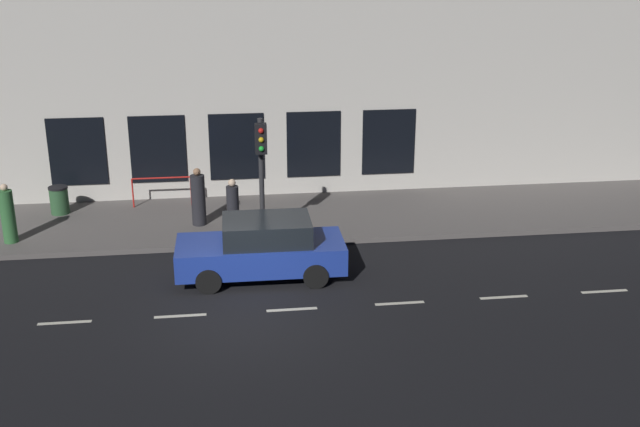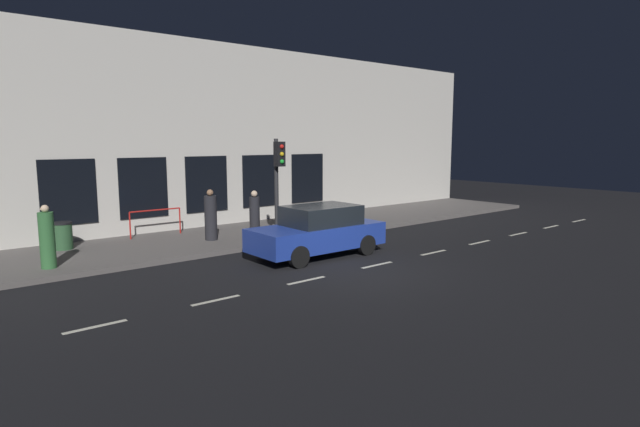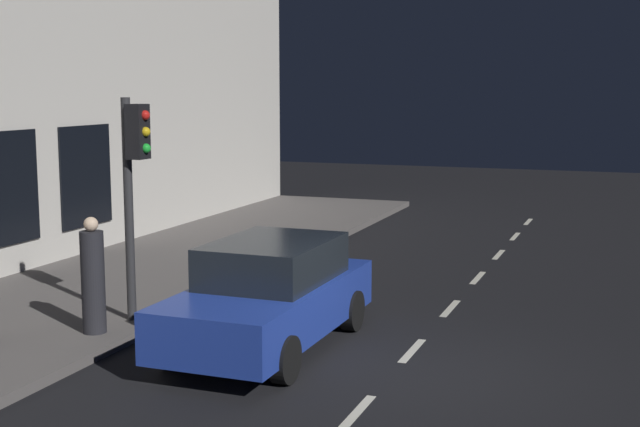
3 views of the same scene
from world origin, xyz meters
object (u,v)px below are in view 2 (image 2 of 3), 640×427
object	(u,v)px
parked_car_1	(318,231)
pedestrian_2	(47,239)
pedestrian_0	(255,218)
trash_bin	(63,236)
traffic_light	(278,171)
pedestrian_1	(211,217)

from	to	relation	value
parked_car_1	pedestrian_2	size ratio (longest dim) A/B	2.49
parked_car_1	pedestrian_2	bearing A→B (deg)	67.19
pedestrian_0	trash_bin	xyz separation A→B (m)	(2.82, 5.37, -0.37)
pedestrian_0	pedestrian_2	xyz separation A→B (m)	(0.44, 6.30, -0.02)
traffic_light	pedestrian_0	size ratio (longest dim) A/B	1.99
traffic_light	pedestrian_0	bearing A→B (deg)	74.45
pedestrian_2	trash_bin	size ratio (longest dim) A/B	1.98
traffic_light	pedestrian_2	world-z (taller)	traffic_light
parked_car_1	pedestrian_2	xyz separation A→B (m)	(3.01, 6.98, 0.15)
trash_bin	parked_car_1	bearing A→B (deg)	-131.73
pedestrian_2	trash_bin	xyz separation A→B (m)	(2.38, -0.92, -0.35)
traffic_light	pedestrian_0	world-z (taller)	traffic_light
parked_car_1	pedestrian_0	xyz separation A→B (m)	(2.57, 0.68, 0.17)
pedestrian_0	pedestrian_1	distance (m)	1.59
pedestrian_1	traffic_light	bearing A→B (deg)	136.32
trash_bin	pedestrian_0	bearing A→B (deg)	-117.73
parked_car_1	pedestrian_1	xyz separation A→B (m)	(3.81, 1.69, 0.16)
pedestrian_0	trash_bin	size ratio (longest dim) A/B	2.01
pedestrian_2	pedestrian_0	bearing A→B (deg)	-108.92
parked_car_1	trash_bin	size ratio (longest dim) A/B	4.91
traffic_light	trash_bin	distance (m)	7.19
pedestrian_0	pedestrian_2	world-z (taller)	pedestrian_0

